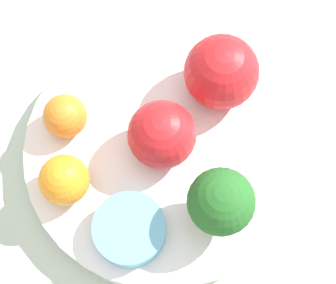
# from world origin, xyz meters

# --- Properties ---
(ground_plane) EXTENTS (6.00, 6.00, 0.00)m
(ground_plane) POSITION_xyz_m (0.00, 0.00, 0.00)
(ground_plane) COLOR gray
(table_surface) EXTENTS (1.20, 1.20, 0.02)m
(table_surface) POSITION_xyz_m (0.00, 0.00, 0.01)
(table_surface) COLOR #B2C6B2
(table_surface) RESTS_ON ground_plane
(bowl) EXTENTS (0.23, 0.23, 0.03)m
(bowl) POSITION_xyz_m (0.00, 0.00, 0.03)
(bowl) COLOR white
(bowl) RESTS_ON table_surface
(broccoli) EXTENTS (0.05, 0.05, 0.06)m
(broccoli) POSITION_xyz_m (-0.04, 0.06, 0.08)
(broccoli) COLOR #99C17A
(broccoli) RESTS_ON bowl
(apple_red) EXTENTS (0.05, 0.05, 0.05)m
(apple_red) POSITION_xyz_m (-0.00, -0.00, 0.07)
(apple_red) COLOR red
(apple_red) RESTS_ON bowl
(apple_green) EXTENTS (0.06, 0.06, 0.06)m
(apple_green) POSITION_xyz_m (-0.05, -0.05, 0.08)
(apple_green) COLOR red
(apple_green) RESTS_ON bowl
(orange_front) EXTENTS (0.04, 0.04, 0.04)m
(orange_front) POSITION_xyz_m (0.08, -0.02, 0.06)
(orange_front) COLOR orange
(orange_front) RESTS_ON bowl
(orange_back) EXTENTS (0.04, 0.04, 0.04)m
(orange_back) POSITION_xyz_m (0.08, 0.03, 0.07)
(orange_back) COLOR orange
(orange_back) RESTS_ON bowl
(small_cup) EXTENTS (0.06, 0.06, 0.02)m
(small_cup) POSITION_xyz_m (0.03, 0.07, 0.06)
(small_cup) COLOR #66B2DB
(small_cup) RESTS_ON bowl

